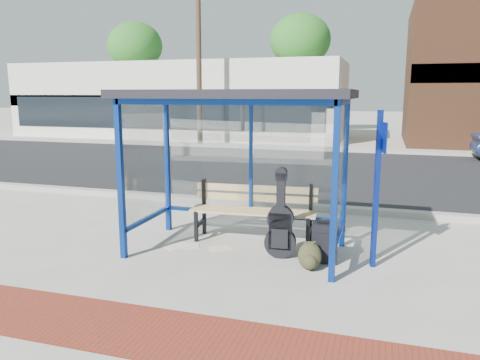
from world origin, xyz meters
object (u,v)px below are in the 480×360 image
(bench, at_px, (254,208))
(suitcase, at_px, (325,243))
(backpack, at_px, (310,257))
(guitar_bag, at_px, (280,227))

(bench, xyz_separation_m, suitcase, (1.23, -0.70, -0.25))
(backpack, bearing_deg, guitar_bag, 132.00)
(guitar_bag, distance_m, suitcase, 0.67)
(guitar_bag, relative_size, suitcase, 2.03)
(guitar_bag, distance_m, backpack, 0.67)
(bench, distance_m, suitcase, 1.44)
(guitar_bag, relative_size, backpack, 3.28)
(suitcase, bearing_deg, bench, 146.49)
(bench, bearing_deg, suitcase, -33.42)
(guitar_bag, height_order, suitcase, guitar_bag)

